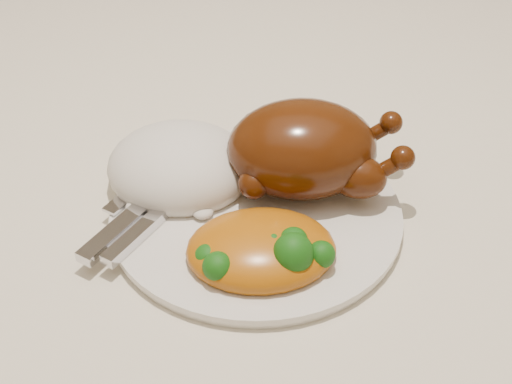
# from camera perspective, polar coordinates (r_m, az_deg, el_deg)

# --- Properties ---
(dining_table) EXTENTS (1.60, 0.90, 0.76)m
(dining_table) POSITION_cam_1_polar(r_m,az_deg,el_deg) (0.78, -0.52, -2.04)
(dining_table) COLOR brown
(dining_table) RESTS_ON floor
(tablecloth) EXTENTS (1.73, 1.03, 0.18)m
(tablecloth) POSITION_cam_1_polar(r_m,az_deg,el_deg) (0.73, -0.55, 2.30)
(tablecloth) COLOR beige
(tablecloth) RESTS_ON dining_table
(dinner_plate) EXTENTS (0.26, 0.26, 0.01)m
(dinner_plate) POSITION_cam_1_polar(r_m,az_deg,el_deg) (0.62, -0.00, -1.84)
(dinner_plate) COLOR silver
(dinner_plate) RESTS_ON tablecloth
(roast_chicken) EXTENTS (0.17, 0.13, 0.08)m
(roast_chicken) POSITION_cam_1_polar(r_m,az_deg,el_deg) (0.62, 4.05, 3.46)
(roast_chicken) COLOR #4C2208
(roast_chicken) RESTS_ON dinner_plate
(rice_mound) EXTENTS (0.15, 0.14, 0.07)m
(rice_mound) POSITION_cam_1_polar(r_m,az_deg,el_deg) (0.64, -6.08, 1.97)
(rice_mound) COLOR white
(rice_mound) RESTS_ON dinner_plate
(mac_and_cheese) EXTENTS (0.14, 0.13, 0.05)m
(mac_and_cheese) POSITION_cam_1_polar(r_m,az_deg,el_deg) (0.56, 0.84, -4.69)
(mac_and_cheese) COLOR #B8620B
(mac_and_cheese) RESTS_ON dinner_plate
(cutlery) EXTENTS (0.06, 0.18, 0.01)m
(cutlery) POSITION_cam_1_polar(r_m,az_deg,el_deg) (0.61, -9.57, -1.83)
(cutlery) COLOR silver
(cutlery) RESTS_ON dinner_plate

